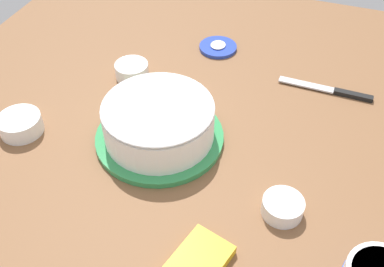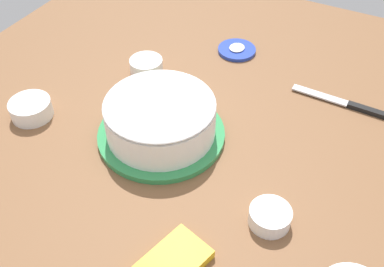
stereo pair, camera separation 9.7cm
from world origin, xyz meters
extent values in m
plane|color=brown|center=(0.00, 0.00, 0.00)|extent=(1.54, 1.54, 0.00)
cylinder|color=#339351|center=(-0.01, 0.12, 0.01)|extent=(0.29, 0.29, 0.01)
cylinder|color=pink|center=(-0.01, 0.12, 0.05)|extent=(0.22, 0.22, 0.06)
cylinder|color=white|center=(-0.01, 0.12, 0.05)|extent=(0.24, 0.24, 0.07)
ellipsoid|color=white|center=(-0.01, 0.12, 0.10)|extent=(0.24, 0.24, 0.03)
cylinder|color=#233DAD|center=(0.38, 0.10, 0.01)|extent=(0.11, 0.11, 0.01)
ellipsoid|color=white|center=(0.38, 0.10, 0.01)|extent=(0.05, 0.04, 0.01)
cube|color=silver|center=(0.29, -0.17, 0.01)|extent=(0.03, 0.14, 0.00)
cube|color=black|center=(0.29, -0.28, 0.01)|extent=(0.02, 0.10, 0.01)
cylinder|color=white|center=(0.18, 0.27, 0.02)|extent=(0.09, 0.09, 0.04)
cylinder|color=yellow|center=(0.18, 0.27, 0.02)|extent=(0.07, 0.07, 0.01)
ellipsoid|color=yellow|center=(0.18, 0.27, 0.03)|extent=(0.06, 0.06, 0.02)
cylinder|color=white|center=(-0.09, 0.42, 0.02)|extent=(0.10, 0.10, 0.04)
cylinder|color=green|center=(-0.09, 0.42, 0.03)|extent=(0.08, 0.08, 0.01)
ellipsoid|color=green|center=(-0.09, 0.42, 0.03)|extent=(0.07, 0.07, 0.02)
cylinder|color=white|center=(-0.12, -0.19, 0.02)|extent=(0.08, 0.08, 0.03)
cylinder|color=orange|center=(-0.12, -0.19, 0.02)|extent=(0.07, 0.07, 0.01)
ellipsoid|color=orange|center=(-0.12, -0.19, 0.02)|extent=(0.06, 0.06, 0.02)
cube|color=yellow|center=(-0.29, -0.07, 0.01)|extent=(0.16, 0.12, 0.02)
camera|label=1|loc=(-0.66, -0.19, 0.71)|focal=41.62mm
camera|label=2|loc=(-0.62, -0.28, 0.71)|focal=41.62mm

